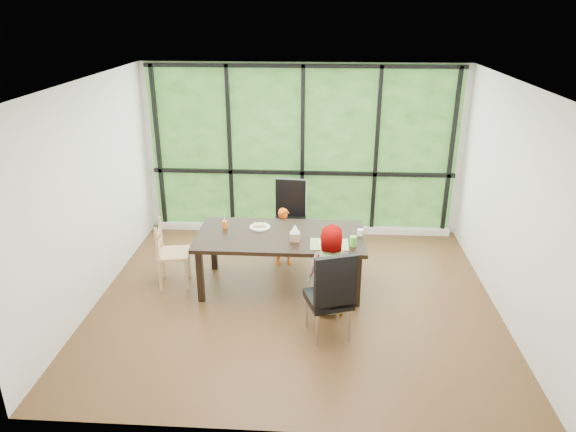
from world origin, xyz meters
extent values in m
plane|color=black|center=(0.00, 0.00, 0.00)|extent=(5.00, 5.00, 0.00)
plane|color=silver|center=(0.00, 2.25, 1.35)|extent=(5.00, 0.00, 5.00)
cube|color=#224519|center=(0.00, 2.23, 1.35)|extent=(4.80, 0.02, 2.65)
cube|color=silver|center=(0.00, 2.15, 0.05)|extent=(4.80, 0.12, 0.10)
cube|color=black|center=(-0.21, 0.32, 0.38)|extent=(2.17, 1.13, 0.75)
cube|color=black|center=(-0.17, 1.41, 0.54)|extent=(0.50, 0.50, 1.08)
cube|color=black|center=(0.40, -0.75, 0.54)|extent=(0.58, 0.58, 1.08)
cube|color=tan|center=(-1.62, 0.29, 0.45)|extent=(0.46, 0.48, 0.90)
imported|color=#E1560B|center=(-0.21, 0.97, 0.43)|extent=(0.35, 0.28, 0.85)
imported|color=slate|center=(0.43, -0.28, 0.57)|extent=(0.58, 0.40, 1.14)
cube|color=tan|center=(0.41, 0.06, 0.75)|extent=(0.47, 0.34, 0.01)
cylinder|color=white|center=(-0.50, 0.53, 0.76)|extent=(0.27, 0.27, 0.02)
cylinder|color=white|center=(0.42, 0.10, 0.76)|extent=(0.26, 0.26, 0.02)
cylinder|color=orange|center=(-0.96, 0.49, 0.80)|extent=(0.07, 0.07, 0.10)
cylinder|color=#56CD3C|center=(0.70, 0.03, 0.82)|extent=(0.08, 0.08, 0.13)
cylinder|color=white|center=(0.81, 0.36, 0.79)|extent=(0.08, 0.08, 0.08)
cube|color=tan|center=(-0.01, 0.15, 0.80)|extent=(0.12, 0.12, 0.11)
cylinder|color=white|center=(-0.96, 0.49, 0.89)|extent=(0.01, 0.04, 0.20)
cylinder|color=pink|center=(0.70, 0.03, 0.92)|extent=(0.01, 0.04, 0.20)
cone|color=white|center=(-0.01, 0.15, 0.91)|extent=(0.12, 0.12, 0.11)
camera|label=1|loc=(0.27, -5.80, 3.50)|focal=32.66mm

